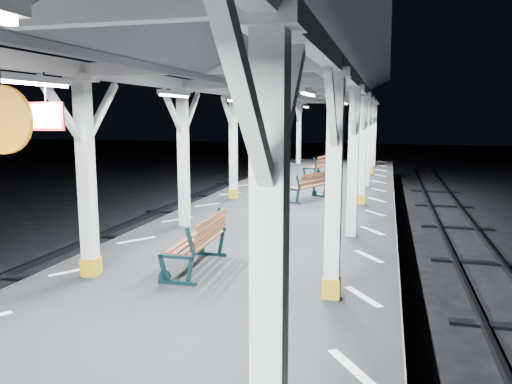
% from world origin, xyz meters
% --- Properties ---
extents(platform, '(6.00, 50.00, 1.00)m').
position_xyz_m(platform, '(0.00, 0.00, 0.50)').
color(platform, black).
rests_on(platform, ground).
extents(hazard_stripes_right, '(1.00, 48.00, 0.01)m').
position_xyz_m(hazard_stripes_right, '(2.45, 0.00, 1.00)').
color(hazard_stripes_right, silver).
rests_on(hazard_stripes_right, platform).
extents(canopy, '(5.40, 49.00, 4.65)m').
position_xyz_m(canopy, '(0.00, -0.01, 4.56)').
color(canopy, silver).
rests_on(canopy, platform).
extents(bench_mid, '(0.73, 1.79, 0.96)m').
position_xyz_m(bench_mid, '(-0.37, 2.85, 1.51)').
color(bench_mid, black).
rests_on(bench_mid, platform).
extents(bench_far, '(1.21, 1.73, 0.89)m').
position_xyz_m(bench_far, '(0.37, 10.40, 1.47)').
color(bench_far, black).
rests_on(bench_far, platform).
extents(bench_extra, '(0.99, 1.84, 0.95)m').
position_xyz_m(bench_extra, '(-0.11, 16.31, 1.50)').
color(bench_extra, black).
rests_on(bench_extra, platform).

